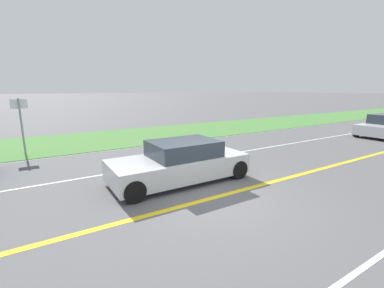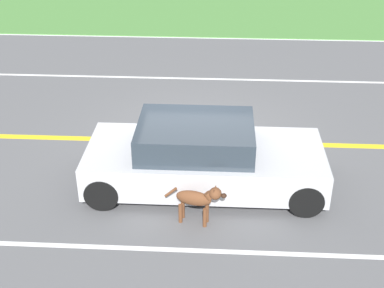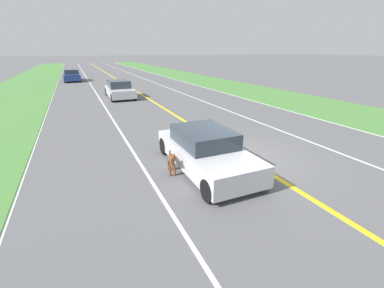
{
  "view_description": "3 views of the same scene",
  "coord_description": "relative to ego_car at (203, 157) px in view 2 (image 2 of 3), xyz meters",
  "views": [
    {
      "loc": [
        -5.16,
        3.89,
        2.84
      ],
      "look_at": [
        1.55,
        -0.22,
        1.16
      ],
      "focal_mm": 24.0,
      "sensor_mm": 36.0,
      "label": 1
    },
    {
      "loc": [
        9.95,
        0.43,
        5.56
      ],
      "look_at": [
        1.44,
        -0.05,
        0.75
      ],
      "focal_mm": 50.0,
      "sensor_mm": 36.0,
      "label": 2
    },
    {
      "loc": [
        5.15,
        6.91,
        3.6
      ],
      "look_at": [
        2.44,
        0.88,
        1.18
      ],
      "focal_mm": 24.0,
      "sensor_mm": 36.0,
      "label": 3
    }
  ],
  "objects": [
    {
      "name": "lane_dash_oncoming",
      "position": [
        -5.14,
        -0.16,
        -0.59
      ],
      "size": [
        0.1,
        160.0,
        0.01
      ],
      "primitive_type": "cube",
      "color": "white",
      "rests_on": "ground"
    },
    {
      "name": "ego_car",
      "position": [
        0.0,
        0.0,
        0.0
      ],
      "size": [
        1.84,
        4.27,
        1.28
      ],
      "color": "silver",
      "rests_on": "ground"
    },
    {
      "name": "grass_verge_left",
      "position": [
        -11.64,
        -0.16,
        -0.58
      ],
      "size": [
        6.0,
        160.0,
        0.03
      ],
      "primitive_type": "cube",
      "color": "#4C843D",
      "rests_on": "ground"
    },
    {
      "name": "lane_dash_same_dir",
      "position": [
        1.86,
        -0.16,
        -0.59
      ],
      "size": [
        0.1,
        160.0,
        0.01
      ],
      "primitive_type": "cube",
      "color": "white",
      "rests_on": "ground"
    },
    {
      "name": "dog",
      "position": [
        1.14,
        -0.03,
        -0.11
      ],
      "size": [
        0.37,
        1.05,
        0.77
      ],
      "rotation": [
        0.0,
        0.0,
        -0.23
      ],
      "color": "brown",
      "rests_on": "ground"
    },
    {
      "name": "lane_edge_line_left",
      "position": [
        -8.64,
        -0.16,
        -0.59
      ],
      "size": [
        0.14,
        160.0,
        0.01
      ],
      "primitive_type": "cube",
      "color": "white",
      "rests_on": "ground"
    },
    {
      "name": "centre_divider_line",
      "position": [
        -1.64,
        -0.16,
        -0.59
      ],
      "size": [
        0.18,
        160.0,
        0.01
      ],
      "primitive_type": "cube",
      "color": "yellow",
      "rests_on": "ground"
    },
    {
      "name": "ground_plane",
      "position": [
        -1.64,
        -0.16,
        -0.6
      ],
      "size": [
        400.0,
        400.0,
        0.0
      ],
      "primitive_type": "plane",
      "color": "#5B5B5E"
    }
  ]
}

